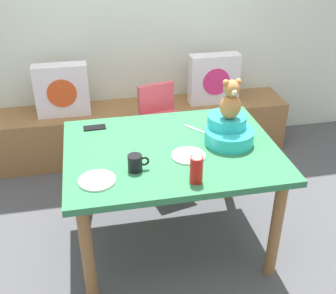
{
  "coord_description": "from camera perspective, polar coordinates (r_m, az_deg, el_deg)",
  "views": [
    {
      "loc": [
        -0.46,
        -2.15,
        2.01
      ],
      "look_at": [
        0.0,
        0.1,
        0.69
      ],
      "focal_mm": 44.99,
      "sensor_mm": 36.0,
      "label": 1
    }
  ],
  "objects": [
    {
      "name": "highchair",
      "position": [
        3.36,
        -0.74,
        3.55
      ],
      "size": [
        0.4,
        0.5,
        0.79
      ],
      "color": "#D84C59",
      "rests_on": "ground_plane"
    },
    {
      "name": "ground_plane",
      "position": [
        2.98,
        0.39,
        -12.52
      ],
      "size": [
        8.0,
        8.0,
        0.0
      ],
      "primitive_type": "plane",
      "color": "#4C4C51"
    },
    {
      "name": "pillow_floral_right",
      "position": [
        3.79,
        6.24,
        9.15
      ],
      "size": [
        0.44,
        0.15,
        0.44
      ],
      "color": "silver",
      "rests_on": "window_bench"
    },
    {
      "name": "dining_table",
      "position": [
        2.59,
        0.44,
        -2.02
      ],
      "size": [
        1.28,
        0.98,
        0.74
      ],
      "color": "#2D7247",
      "rests_on": "ground_plane"
    },
    {
      "name": "dinner_plate_near",
      "position": [
        2.46,
        2.77,
        -1.18
      ],
      "size": [
        0.2,
        0.2,
        0.01
      ],
      "primitive_type": "cylinder",
      "color": "white",
      "rests_on": "dining_table"
    },
    {
      "name": "infant_seat_teal",
      "position": [
        2.61,
        8.17,
        2.14
      ],
      "size": [
        0.3,
        0.33,
        0.16
      ],
      "color": "#2AB3B7",
      "rests_on": "dining_table"
    },
    {
      "name": "cell_phone",
      "position": [
        2.81,
        -9.92,
        2.61
      ],
      "size": [
        0.15,
        0.08,
        0.01
      ],
      "primitive_type": "cube",
      "rotation": [
        0.0,
        0.0,
        1.61
      ],
      "color": "black",
      "rests_on": "dining_table"
    },
    {
      "name": "teddy_bear",
      "position": [
        2.52,
        8.51,
        6.29
      ],
      "size": [
        0.13,
        0.12,
        0.25
      ],
      "color": "#B57741",
      "rests_on": "infant_seat_teal"
    },
    {
      "name": "pillow_floral_left",
      "position": [
        3.64,
        -14.17,
        7.47
      ],
      "size": [
        0.44,
        0.15,
        0.44
      ],
      "color": "silver",
      "rests_on": "window_bench"
    },
    {
      "name": "back_wall",
      "position": [
        3.76,
        -4.51,
        18.9
      ],
      "size": [
        4.4,
        0.1,
        2.6
      ],
      "primitive_type": "cube",
      "color": "silver",
      "rests_on": "ground_plane"
    },
    {
      "name": "window_bench",
      "position": [
        3.86,
        -3.36,
        2.37
      ],
      "size": [
        2.6,
        0.44,
        0.46
      ],
      "primitive_type": "cube",
      "color": "olive",
      "rests_on": "ground_plane"
    },
    {
      "name": "dinner_plate_far",
      "position": [
        2.27,
        -9.58,
        -4.48
      ],
      "size": [
        0.2,
        0.2,
        0.01
      ],
      "primitive_type": "cylinder",
      "color": "white",
      "rests_on": "dining_table"
    },
    {
      "name": "table_fork",
      "position": [
        2.76,
        3.62,
        2.47
      ],
      "size": [
        0.11,
        0.15,
        0.01
      ],
      "primitive_type": "cube",
      "rotation": [
        0.0,
        0.0,
        0.64
      ],
      "color": "silver",
      "rests_on": "dining_table"
    },
    {
      "name": "coffee_mug",
      "position": [
        2.32,
        -4.42,
        -2.15
      ],
      "size": [
        0.12,
        0.08,
        0.09
      ],
      "color": "black",
      "rests_on": "dining_table"
    },
    {
      "name": "ketchup_bottle",
      "position": [
        2.2,
        3.87,
        -2.82
      ],
      "size": [
        0.07,
        0.07,
        0.18
      ],
      "color": "red",
      "rests_on": "dining_table"
    }
  ]
}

